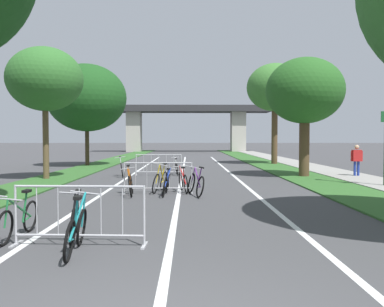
{
  "coord_description": "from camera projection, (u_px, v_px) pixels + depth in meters",
  "views": [
    {
      "loc": [
        0.32,
        -3.32,
        1.86
      ],
      "look_at": [
        0.53,
        21.28,
        0.92
      ],
      "focal_mm": 38.01,
      "sensor_mm": 36.0,
      "label": 1
    }
  ],
  "objects": [
    {
      "name": "bicycle_orange_6",
      "position": [
        131.0,
        184.0,
        13.17
      ],
      "size": [
        0.43,
        1.65,
        0.98
      ],
      "rotation": [
        0.0,
        0.0,
        3.25
      ],
      "color": "black",
      "rests_on": "ground"
    },
    {
      "name": "bicycle_black_0",
      "position": [
        75.0,
        219.0,
        7.5
      ],
      "size": [
        0.62,
        1.7,
        0.94
      ],
      "rotation": [
        0.0,
        0.0,
        3.33
      ],
      "color": "black",
      "rests_on": "ground"
    },
    {
      "name": "grass_verge_left",
      "position": [
        103.0,
        164.0,
        29.02
      ],
      "size": [
        2.3,
        62.83,
        0.05
      ],
      "primitive_type": "cube",
      "color": "#2D5B26",
      "rests_on": "ground"
    },
    {
      "name": "bicycle_silver_5",
      "position": [
        122.0,
        169.0,
        19.55
      ],
      "size": [
        0.5,
        1.75,
        1.0
      ],
      "rotation": [
        0.0,
        0.0,
        3.31
      ],
      "color": "black",
      "rests_on": "ground"
    },
    {
      "name": "crowd_barrier_nearest",
      "position": [
        79.0,
        216.0,
        7.0
      ],
      "size": [
        2.33,
        0.56,
        1.05
      ],
      "rotation": [
        0.0,
        0.0,
        -0.05
      ],
      "color": "#ADADB2",
      "rests_on": "ground"
    },
    {
      "name": "lane_stripe_right_lane",
      "position": [
        230.0,
        173.0,
        21.57
      ],
      "size": [
        0.14,
        36.35,
        0.01
      ],
      "primitive_type": "cube",
      "color": "silver",
      "rests_on": "ground"
    },
    {
      "name": "lane_stripe_center",
      "position": [
        182.0,
        173.0,
        21.54
      ],
      "size": [
        0.14,
        36.35,
        0.01
      ],
      "primitive_type": "cube",
      "color": "silver",
      "rests_on": "ground"
    },
    {
      "name": "crowd_barrier_third",
      "position": [
        159.0,
        165.0,
        20.14
      ],
      "size": [
        2.31,
        0.45,
        1.05
      ],
      "rotation": [
        0.0,
        0.0,
        -0.0
      ],
      "color": "#ADADB2",
      "rests_on": "ground"
    },
    {
      "name": "sidewalk_path_right",
      "position": [
        296.0,
        163.0,
        29.14
      ],
      "size": [
        2.22,
        62.83,
        0.08
      ],
      "primitive_type": "cube",
      "color": "gray",
      "rests_on": "ground"
    },
    {
      "name": "bicycle_red_1",
      "position": [
        183.0,
        181.0,
        13.99
      ],
      "size": [
        0.59,
        1.62,
        0.89
      ],
      "rotation": [
        0.0,
        0.0,
        0.19
      ],
      "color": "black",
      "rests_on": "ground"
    },
    {
      "name": "bicycle_yellow_9",
      "position": [
        160.0,
        181.0,
        13.95
      ],
      "size": [
        0.55,
        1.66,
        1.05
      ],
      "rotation": [
        0.0,
        0.0,
        2.94
      ],
      "color": "black",
      "rests_on": "ground"
    },
    {
      "name": "pedestrian_waiting",
      "position": [
        357.0,
        158.0,
        19.19
      ],
      "size": [
        0.56,
        0.26,
        1.54
      ],
      "rotation": [
        0.0,
        0.0,
        3.13
      ],
      "color": "navy",
      "rests_on": "ground"
    },
    {
      "name": "bicycle_purple_4",
      "position": [
        196.0,
        184.0,
        13.1
      ],
      "size": [
        0.62,
        1.78,
        0.96
      ],
      "rotation": [
        0.0,
        0.0,
        0.24
      ],
      "color": "black",
      "rests_on": "ground"
    },
    {
      "name": "lane_stripe_left_lane",
      "position": [
        135.0,
        173.0,
        21.52
      ],
      "size": [
        0.14,
        36.35,
        0.01
      ],
      "primitive_type": "cube",
      "color": "silver",
      "rests_on": "ground"
    },
    {
      "name": "bicycle_white_3",
      "position": [
        177.0,
        168.0,
        20.55
      ],
      "size": [
        0.43,
        1.61,
        0.89
      ],
      "rotation": [
        0.0,
        0.0,
        0.08
      ],
      "color": "black",
      "rests_on": "ground"
    },
    {
      "name": "overpass_bridge",
      "position": [
        186.0,
        118.0,
        55.09
      ],
      "size": [
        22.67,
        4.19,
        6.21
      ],
      "color": "#2D2D30",
      "rests_on": "ground"
    },
    {
      "name": "grass_verge_right",
      "position": [
        264.0,
        164.0,
        29.12
      ],
      "size": [
        2.3,
        62.83,
        0.05
      ],
      "primitive_type": "cube",
      "color": "#2D5B26",
      "rests_on": "ground"
    },
    {
      "name": "bicycle_teal_8",
      "position": [
        76.0,
        231.0,
        6.52
      ],
      "size": [
        0.51,
        1.62,
        0.97
      ],
      "rotation": [
        0.0,
        0.0,
        0.07
      ],
      "color": "black",
      "rests_on": "ground"
    },
    {
      "name": "crowd_barrier_second",
      "position": [
        158.0,
        178.0,
        13.57
      ],
      "size": [
        2.32,
        0.52,
        1.05
      ],
      "rotation": [
        0.0,
        0.0,
        0.04
      ],
      "color": "#ADADB2",
      "rests_on": "ground"
    },
    {
      "name": "bicycle_blue_2",
      "position": [
        166.0,
        184.0,
        13.2
      ],
      "size": [
        0.48,
        1.68,
        0.91
      ],
      "rotation": [
        0.0,
        0.0,
        -0.04
      ],
      "color": "black",
      "rests_on": "ground"
    },
    {
      "name": "tree_left_oak_mid",
      "position": [
        45.0,
        80.0,
        17.99
      ],
      "size": [
        3.33,
        3.33,
        5.89
      ],
      "color": "brown",
      "rests_on": "ground"
    },
    {
      "name": "tree_left_maple_mid",
      "position": [
        87.0,
        98.0,
        26.75
      ],
      "size": [
        5.21,
        5.21,
        6.72
      ],
      "color": "#3D2D1E",
      "rests_on": "ground"
    },
    {
      "name": "tree_right_pine_near",
      "position": [
        305.0,
        91.0,
        19.23
      ],
      "size": [
        3.67,
        3.67,
        5.67
      ],
      "color": "#4C3823",
      "rests_on": "ground"
    },
    {
      "name": "bicycle_green_7",
      "position": [
        19.0,
        220.0,
        7.51
      ],
      "size": [
        0.52,
        1.7,
        0.88
      ],
      "rotation": [
        0.0,
        0.0,
        3.11
      ],
      "color": "black",
      "rests_on": "ground"
    },
    {
      "name": "tree_right_oak_near",
      "position": [
        275.0,
        88.0,
        28.42
      ],
      "size": [
        3.93,
        3.93,
        7.08
      ],
      "color": "#4C3823",
      "rests_on": "ground"
    }
  ]
}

